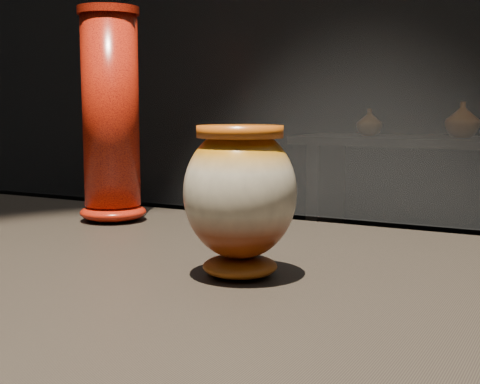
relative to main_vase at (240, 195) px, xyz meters
The scene contains 5 objects.
main_vase is the anchor object (origin of this frame).
tall_vase 0.43m from the main_vase, 148.17° to the left, with size 0.12×0.12×0.35m.
back_shelf 3.48m from the main_vase, 95.66° to the left, with size 2.00×0.60×0.90m.
back_vase_left 3.56m from the main_vase, 104.82° to the left, with size 0.16×0.16×0.17m, color #986016.
back_vase_mid 3.50m from the main_vase, 95.81° to the left, with size 0.20×0.20×0.21m, color maroon.
Camera 1 is at (0.31, -0.64, 1.09)m, focal length 50.00 mm.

